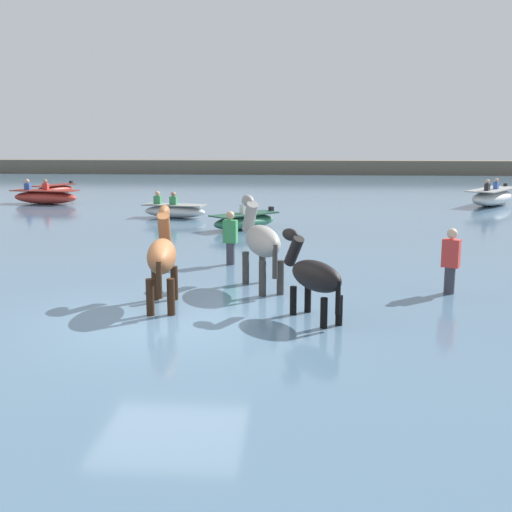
# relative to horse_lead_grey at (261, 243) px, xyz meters

# --- Properties ---
(ground_plane) EXTENTS (120.00, 120.00, 0.00)m
(ground_plane) POSITION_rel_horse_lead_grey_xyz_m (-1.40, -2.19, -1.28)
(ground_plane) COLOR #666051
(water_surface) EXTENTS (90.00, 90.00, 0.36)m
(water_surface) POSITION_rel_horse_lead_grey_xyz_m (-1.40, 7.81, -1.10)
(water_surface) COLOR slate
(water_surface) RESTS_ON ground
(horse_lead_grey) EXTENTS (1.09, 1.95, 2.16)m
(horse_lead_grey) POSITION_rel_horse_lead_grey_xyz_m (0.00, 0.00, 0.00)
(horse_lead_grey) COLOR gray
(horse_lead_grey) RESTS_ON ground
(horse_trailing_chestnut) EXTENTS (0.71, 1.93, 2.08)m
(horse_trailing_chestnut) POSITION_rel_horse_lead_grey_xyz_m (-1.66, -1.47, -0.04)
(horse_trailing_chestnut) COLOR brown
(horse_trailing_chestnut) RESTS_ON ground
(horse_flank_black) EXTENTS (1.16, 1.51, 1.79)m
(horse_flank_black) POSITION_rel_horse_lead_grey_xyz_m (1.00, -2.08, -0.22)
(horse_flank_black) COLOR black
(horse_flank_black) RESTS_ON ground
(boat_mid_outer) EXTENTS (2.53, 1.28, 0.98)m
(boat_mid_outer) POSITION_rel_horse_lead_grey_xyz_m (-3.95, 10.78, -0.65)
(boat_mid_outer) COLOR silver
(boat_mid_outer) RESTS_ON water_surface
(boat_mid_channel) EXTENTS (3.19, 3.97, 1.20)m
(boat_mid_channel) POSITION_rel_horse_lead_grey_xyz_m (9.24, 16.09, -0.55)
(boat_mid_channel) COLOR silver
(boat_mid_channel) RESTS_ON water_surface
(boat_near_port) EXTENTS (3.17, 1.50, 1.10)m
(boat_near_port) POSITION_rel_horse_lead_grey_xyz_m (-10.78, 15.25, -0.60)
(boat_near_port) COLOR #BC382D
(boat_near_port) RESTS_ON water_surface
(boat_distant_west) EXTENTS (1.82, 2.66, 0.63)m
(boat_distant_west) POSITION_rel_horse_lead_grey_xyz_m (-12.30, 20.09, -0.67)
(boat_distant_west) COLOR #BC382D
(boat_distant_west) RESTS_ON water_surface
(boat_far_offshore) EXTENTS (2.34, 2.37, 0.99)m
(boat_far_offshore) POSITION_rel_horse_lead_grey_xyz_m (-1.06, 8.09, -0.65)
(boat_far_offshore) COLOR #337556
(boat_far_offshore) RESTS_ON water_surface
(person_wading_close) EXTENTS (0.38, 0.32, 1.63)m
(person_wading_close) POSITION_rel_horse_lead_grey_xyz_m (3.65, -0.19, -0.41)
(person_wading_close) COLOR #383842
(person_wading_close) RESTS_ON ground
(person_onlooker_right) EXTENTS (0.35, 0.25, 1.63)m
(person_onlooker_right) POSITION_rel_horse_lead_grey_xyz_m (-0.87, 2.28, -0.41)
(person_onlooker_right) COLOR #383842
(person_onlooker_right) RESTS_ON ground
(far_shoreline) EXTENTS (80.00, 2.40, 1.47)m
(far_shoreline) POSITION_rel_horse_lead_grey_xyz_m (-1.40, 39.64, -0.54)
(far_shoreline) COLOR #605B4C
(far_shoreline) RESTS_ON ground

